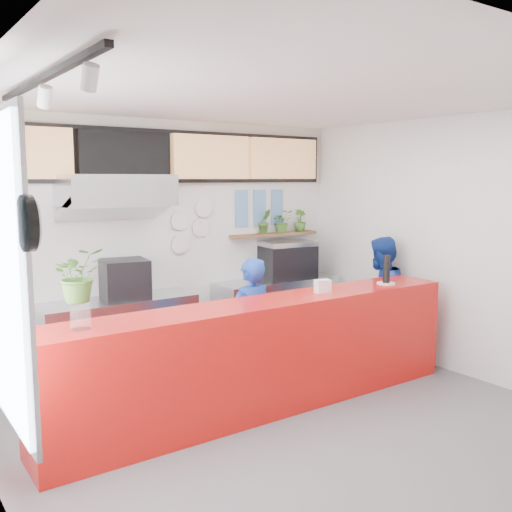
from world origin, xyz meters
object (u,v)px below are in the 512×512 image
service_counter (265,356)px  pepper_mill (387,269)px  espresso_machine (287,262)px  staff_center (251,326)px  panini_oven (125,279)px  staff_right (380,298)px

service_counter → pepper_mill: (1.65, -0.05, 0.72)m
service_counter → espresso_machine: bearing=47.0°
staff_center → panini_oven: bearing=-61.3°
service_counter → staff_center: staff_center is taller
staff_right → panini_oven: bearing=-39.6°
staff_center → staff_right: staff_right is taller
panini_oven → espresso_machine: 2.39m
service_counter → panini_oven: 2.02m
pepper_mill → staff_right: bearing=47.0°
espresso_machine → pepper_mill: (-0.03, -1.85, 0.15)m
panini_oven → espresso_machine: bearing=8.4°
panini_oven → staff_right: bearing=-15.3°
staff_right → pepper_mill: (-0.54, -0.58, 0.50)m
service_counter → staff_right: staff_right is taller
panini_oven → service_counter: bearing=-60.1°
espresso_machine → pepper_mill: 1.85m
service_counter → panini_oven: size_ratio=8.95×
espresso_machine → staff_center: 2.09m
panini_oven → staff_center: staff_center is taller
espresso_machine → staff_right: size_ratio=0.45×
espresso_machine → staff_right: bearing=-58.2°
staff_right → pepper_mill: staff_right is taller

